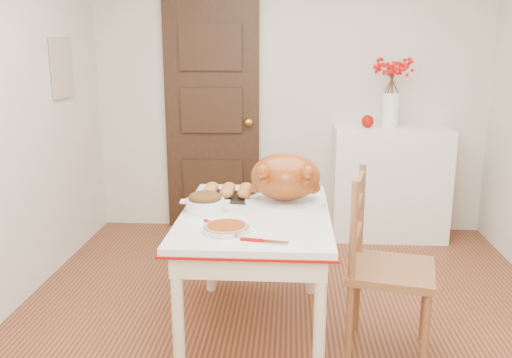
# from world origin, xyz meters

# --- Properties ---
(floor) EXTENTS (3.50, 4.00, 0.00)m
(floor) POSITION_xyz_m (0.00, 0.00, 0.00)
(floor) COLOR #492414
(floor) RESTS_ON ground
(wall_back) EXTENTS (3.50, 0.00, 2.50)m
(wall_back) POSITION_xyz_m (0.00, 2.00, 1.25)
(wall_back) COLOR beige
(wall_back) RESTS_ON ground
(wall_front) EXTENTS (3.50, 0.00, 2.50)m
(wall_front) POSITION_xyz_m (0.00, -2.00, 1.25)
(wall_front) COLOR beige
(wall_front) RESTS_ON ground
(door_back) EXTENTS (0.85, 0.06, 2.06)m
(door_back) POSITION_xyz_m (-0.70, 1.97, 1.03)
(door_back) COLOR black
(door_back) RESTS_ON ground
(photo_board) EXTENTS (0.03, 0.35, 0.45)m
(photo_board) POSITION_xyz_m (-1.73, 1.20, 1.50)
(photo_board) COLOR #C2B593
(photo_board) RESTS_ON ground
(sideboard) EXTENTS (0.98, 0.44, 0.98)m
(sideboard) POSITION_xyz_m (0.88, 1.78, 0.49)
(sideboard) COLOR white
(sideboard) RESTS_ON floor
(kitchen_table) EXTENTS (0.85, 1.24, 0.74)m
(kitchen_table) POSITION_xyz_m (-0.18, 0.04, 0.37)
(kitchen_table) COLOR silver
(kitchen_table) RESTS_ON floor
(chair_oak) EXTENTS (0.53, 0.53, 1.01)m
(chair_oak) POSITION_xyz_m (0.56, -0.13, 0.51)
(chair_oak) COLOR brown
(chair_oak) RESTS_ON floor
(berry_vase) EXTENTS (0.32, 0.32, 0.61)m
(berry_vase) POSITION_xyz_m (0.85, 1.78, 1.29)
(berry_vase) COLOR white
(berry_vase) RESTS_ON sideboard
(apple) EXTENTS (0.11, 0.11, 0.11)m
(apple) POSITION_xyz_m (0.67, 1.78, 1.03)
(apple) COLOR #9A0700
(apple) RESTS_ON sideboard
(turkey_platter) EXTENTS (0.51, 0.42, 0.30)m
(turkey_platter) POSITION_xyz_m (-0.02, 0.21, 0.89)
(turkey_platter) COLOR brown
(turkey_platter) RESTS_ON kitchen_table
(pumpkin_pie) EXTENTS (0.29, 0.29, 0.05)m
(pumpkin_pie) POSITION_xyz_m (-0.31, -0.30, 0.77)
(pumpkin_pie) COLOR #8C3812
(pumpkin_pie) RESTS_ON kitchen_table
(stuffing_dish) EXTENTS (0.34, 0.31, 0.11)m
(stuffing_dish) POSITION_xyz_m (-0.47, 0.04, 0.80)
(stuffing_dish) COLOR #452A17
(stuffing_dish) RESTS_ON kitchen_table
(rolls_tray) EXTENTS (0.35, 0.29, 0.08)m
(rolls_tray) POSITION_xyz_m (-0.37, 0.32, 0.79)
(rolls_tray) COLOR #AD6830
(rolls_tray) RESTS_ON kitchen_table
(pie_server) EXTENTS (0.24, 0.11, 0.01)m
(pie_server) POSITION_xyz_m (-0.11, -0.44, 0.75)
(pie_server) COLOR silver
(pie_server) RESTS_ON kitchen_table
(carving_knife) EXTENTS (0.19, 0.20, 0.01)m
(carving_knife) POSITION_xyz_m (-0.37, -0.22, 0.75)
(carving_knife) COLOR silver
(carving_knife) RESTS_ON kitchen_table
(drinking_glass) EXTENTS (0.07, 0.07, 0.11)m
(drinking_glass) POSITION_xyz_m (-0.09, 0.55, 0.80)
(drinking_glass) COLOR white
(drinking_glass) RESTS_ON kitchen_table
(shaker_pair) EXTENTS (0.09, 0.06, 0.09)m
(shaker_pair) POSITION_xyz_m (0.14, 0.54, 0.79)
(shaker_pair) COLOR white
(shaker_pair) RESTS_ON kitchen_table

